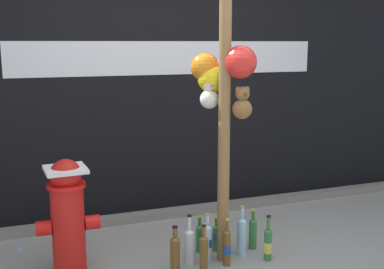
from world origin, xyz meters
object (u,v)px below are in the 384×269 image
at_px(bottle_3, 253,232).
at_px(bottle_8, 175,252).
at_px(bottle_1, 216,236).
at_px(bottle_7, 208,241).
at_px(fire_hydrant, 68,214).
at_px(memorial_post, 223,61).
at_px(bottle_10, 268,243).
at_px(bottle_0, 205,249).
at_px(bottle_4, 204,252).
at_px(bottle_5, 189,244).
at_px(bottle_9, 200,237).
at_px(bottle_6, 227,247).
at_px(bottle_2, 242,235).

xyz_separation_m(bottle_3, bottle_8, (-0.75, -0.17, 0.01)).
distance_m(bottle_1, bottle_7, 0.19).
bearing_deg(fire_hydrant, bottle_3, -4.63).
bearing_deg(memorial_post, bottle_10, -29.62).
bearing_deg(memorial_post, bottle_8, -165.12).
bearing_deg(fire_hydrant, bottle_0, -14.45).
relative_size(bottle_4, bottle_8, 1.03).
relative_size(bottle_5, bottle_10, 1.08).
bearing_deg(bottle_3, bottle_5, -171.96).
bearing_deg(bottle_9, bottle_7, -86.80).
distance_m(bottle_4, bottle_6, 0.21).
bearing_deg(bottle_2, bottle_5, -179.48).
xyz_separation_m(bottle_2, bottle_10, (0.16, -0.16, -0.03)).
height_order(fire_hydrant, bottle_3, fire_hydrant).
bearing_deg(bottle_0, bottle_8, -173.67).
bearing_deg(bottle_2, bottle_4, -158.16).
relative_size(bottle_2, bottle_3, 1.20).
bearing_deg(bottle_2, bottle_9, 149.83).
distance_m(bottle_4, bottle_9, 0.35).
bearing_deg(bottle_3, bottle_8, -167.35).
height_order(bottle_7, bottle_8, bottle_7).
height_order(fire_hydrant, bottle_0, fire_hydrant).
xyz_separation_m(bottle_4, bottle_8, (-0.21, 0.07, -0.00)).
bearing_deg(fire_hydrant, bottle_6, -15.99).
bearing_deg(memorial_post, bottle_0, -153.70).
bearing_deg(bottle_9, memorial_post, -48.55).
bearing_deg(bottle_8, bottle_5, 29.56).
height_order(bottle_6, bottle_8, bottle_6).
bearing_deg(bottle_3, bottle_9, 167.89).
xyz_separation_m(bottle_7, bottle_9, (-0.01, 0.16, -0.03)).
height_order(bottle_9, bottle_10, bottle_10).
xyz_separation_m(bottle_8, bottle_10, (0.76, -0.07, -0.01)).
distance_m(bottle_7, bottle_10, 0.49).
xyz_separation_m(bottle_0, bottle_10, (0.51, -0.10, 0.01)).
height_order(bottle_3, bottle_10, bottle_10).
relative_size(bottle_9, bottle_10, 0.84).
height_order(bottle_8, bottle_10, bottle_10).
distance_m(bottle_2, bottle_3, 0.17).
distance_m(bottle_2, bottle_7, 0.30).
height_order(bottle_0, bottle_1, bottle_0).
distance_m(bottle_0, bottle_9, 0.24).
xyz_separation_m(bottle_0, bottle_4, (-0.05, -0.10, 0.03)).
bearing_deg(bottle_8, bottle_6, -6.21).
bearing_deg(bottle_1, bottle_3, -12.94).
distance_m(bottle_3, bottle_10, 0.24).
distance_m(memorial_post, bottle_0, 1.48).
relative_size(memorial_post, bottle_5, 6.65).
bearing_deg(bottle_7, bottle_10, -21.40).
height_order(bottle_3, bottle_4, bottle_4).
height_order(bottle_0, bottle_6, bottle_6).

